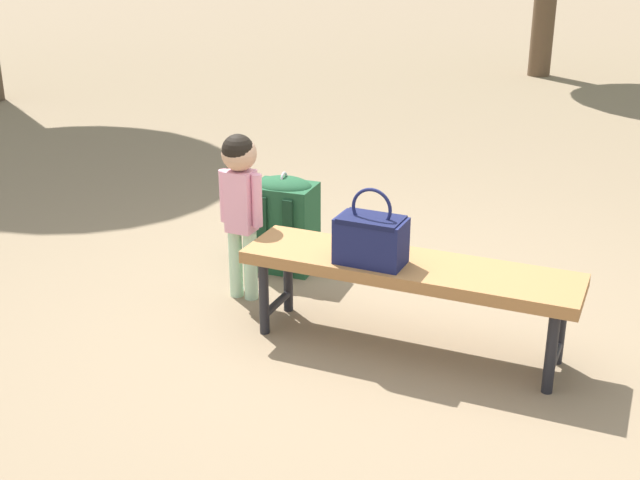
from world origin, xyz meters
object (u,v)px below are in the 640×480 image
(park_bench, at_px, (409,273))
(child_standing, at_px, (240,191))
(handbag, at_px, (371,238))
(backpack_large, at_px, (285,221))

(park_bench, relative_size, child_standing, 1.78)
(handbag, bearing_deg, child_standing, -7.74)
(park_bench, relative_size, handbag, 4.47)
(backpack_large, bearing_deg, child_standing, 95.72)
(handbag, distance_m, child_standing, 0.87)
(handbag, height_order, child_standing, child_standing)
(child_standing, relative_size, backpack_large, 1.54)
(child_standing, bearing_deg, park_bench, 179.28)
(backpack_large, bearing_deg, park_bench, 156.13)
(park_bench, distance_m, child_standing, 1.04)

